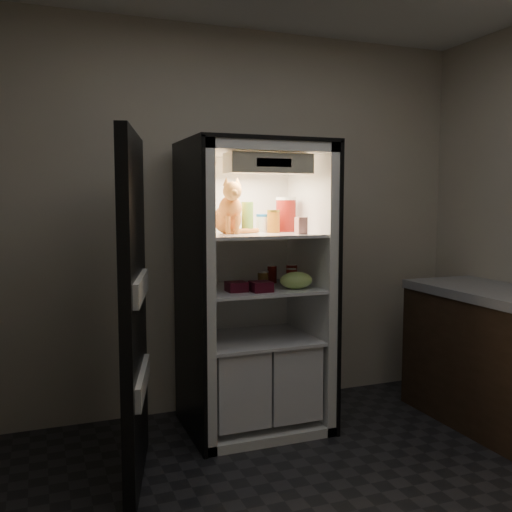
% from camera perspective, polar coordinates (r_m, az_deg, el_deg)
% --- Properties ---
extents(room_shell, '(3.60, 3.60, 3.60)m').
position_cam_1_polar(room_shell, '(2.46, 11.19, 8.26)').
color(room_shell, white).
rests_on(room_shell, floor).
extents(refrigerator, '(0.90, 0.72, 1.88)m').
position_cam_1_polar(refrigerator, '(3.77, -0.36, -5.23)').
color(refrigerator, white).
rests_on(refrigerator, floor).
extents(fridge_door, '(0.27, 0.86, 1.85)m').
position_cam_1_polar(fridge_door, '(3.10, -12.06, -5.45)').
color(fridge_door, black).
rests_on(fridge_door, floor).
extents(tabby_cat, '(0.29, 0.34, 0.36)m').
position_cam_1_polar(tabby_cat, '(3.63, -2.71, 4.36)').
color(tabby_cat, orange).
rests_on(tabby_cat, refrigerator).
extents(parmesan_shaker, '(0.08, 0.08, 0.20)m').
position_cam_1_polar(parmesan_shaker, '(3.67, -0.86, 3.88)').
color(parmesan_shaker, '#248633').
rests_on(parmesan_shaker, refrigerator).
extents(mayo_tub, '(0.09, 0.09, 0.12)m').
position_cam_1_polar(mayo_tub, '(3.77, 0.65, 3.31)').
color(mayo_tub, white).
rests_on(mayo_tub, refrigerator).
extents(salsa_jar, '(0.08, 0.08, 0.15)m').
position_cam_1_polar(salsa_jar, '(3.71, 1.75, 3.49)').
color(salsa_jar, maroon).
rests_on(salsa_jar, refrigerator).
extents(pepper_jar, '(0.14, 0.14, 0.23)m').
position_cam_1_polar(pepper_jar, '(3.84, 3.00, 4.17)').
color(pepper_jar, '#A01615').
rests_on(pepper_jar, refrigerator).
extents(cream_carton, '(0.06, 0.06, 0.11)m').
position_cam_1_polar(cream_carton, '(3.56, 4.53, 3.04)').
color(cream_carton, white).
rests_on(cream_carton, refrigerator).
extents(soda_can_a, '(0.06, 0.06, 0.12)m').
position_cam_1_polar(soda_can_a, '(3.87, 1.62, -1.83)').
color(soda_can_a, black).
rests_on(soda_can_a, refrigerator).
extents(soda_can_b, '(0.07, 0.07, 0.14)m').
position_cam_1_polar(soda_can_b, '(3.79, 3.59, -1.86)').
color(soda_can_b, black).
rests_on(soda_can_b, refrigerator).
extents(soda_can_c, '(0.07, 0.07, 0.12)m').
position_cam_1_polar(soda_can_c, '(3.69, 3.55, -2.20)').
color(soda_can_c, black).
rests_on(soda_can_c, refrigerator).
extents(condiment_jar, '(0.07, 0.07, 0.10)m').
position_cam_1_polar(condiment_jar, '(3.74, 0.71, -2.25)').
color(condiment_jar, brown).
rests_on(condiment_jar, refrigerator).
extents(grape_bag, '(0.22, 0.16, 0.11)m').
position_cam_1_polar(grape_bag, '(3.63, 4.03, -2.44)').
color(grape_bag, '#91B856').
rests_on(grape_bag, refrigerator).
extents(berry_box_left, '(0.12, 0.12, 0.06)m').
position_cam_1_polar(berry_box_left, '(3.52, -1.96, -3.08)').
color(berry_box_left, '#4A0C1D').
rests_on(berry_box_left, refrigerator).
extents(berry_box_right, '(0.13, 0.13, 0.06)m').
position_cam_1_polar(berry_box_right, '(3.51, 0.50, -3.07)').
color(berry_box_right, '#4A0C1D').
rests_on(berry_box_right, refrigerator).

